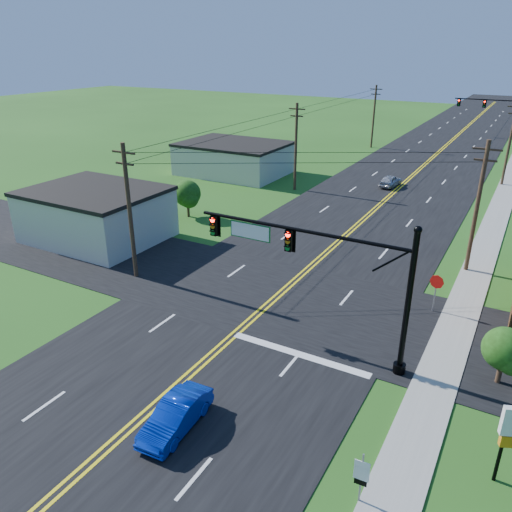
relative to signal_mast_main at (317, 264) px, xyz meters
The scene contains 19 objects.
ground 10.27m from the signal_mast_main, 118.47° to the right, with size 260.00×260.00×0.00m, color #224E16.
road_main 42.49m from the signal_mast_main, 95.90° to the left, with size 16.00×220.00×0.04m, color black.
road_cross 7.56m from the signal_mast_main, 137.32° to the left, with size 70.00×10.00×0.04m, color black.
sidewalk 32.93m from the signal_mast_main, 79.10° to the left, with size 2.00×160.00×0.08m, color gray.
signal_mast_main is the anchor object (origin of this frame).
signal_mast_far 72.00m from the signal_mast_main, 89.92° to the left, with size 10.98×0.60×7.48m.
cream_bldg_near 22.33m from the signal_mast_main, 164.29° to the left, with size 10.20×8.20×4.10m.
cream_bldg_far 38.12m from the signal_mast_main, 127.88° to the left, with size 12.20×9.20×3.70m.
utility_pole_left_a 13.98m from the signal_mast_main, behind, with size 1.80×0.28×9.00m.
utility_pole_left_b 30.34m from the signal_mast_main, 117.14° to the left, with size 1.80×0.28×9.00m.
utility_pole_left_c 55.74m from the signal_mast_main, 104.37° to the left, with size 1.80×0.28×9.00m.
utility_pole_right_a 15.03m from the signal_mast_main, 68.69° to the left, with size 1.80×0.28×9.00m.
utility_pole_right_b 40.37m from the signal_mast_main, 82.22° to the left, with size 1.80×0.28×9.00m.
shrub_corner 9.26m from the signal_mast_main, ahead, with size 2.00×2.00×2.86m.
tree_left 23.22m from the signal_mast_main, 142.64° to the left, with size 2.40×2.40×3.37m.
blue_car 9.54m from the signal_mast_main, 106.80° to the right, with size 1.34×3.84×1.27m, color #082AB0.
distant_car 33.79m from the signal_mast_main, 98.86° to the left, with size 1.49×3.70×1.26m, color #A5A4A9.
route_sign 10.16m from the signal_mast_main, 57.19° to the right, with size 0.54×0.09×2.14m.
stop_sign 8.86m from the signal_mast_main, 56.13° to the left, with size 0.83×0.23×2.36m.
Camera 1 is at (12.54, -12.60, 14.57)m, focal length 35.00 mm.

